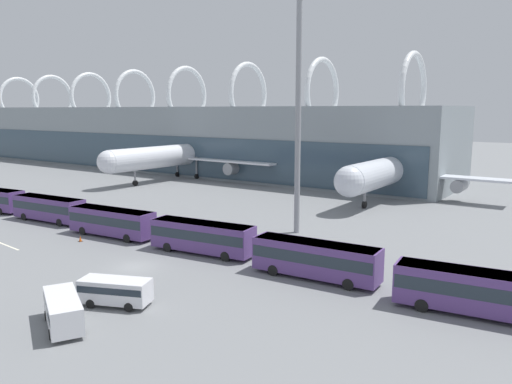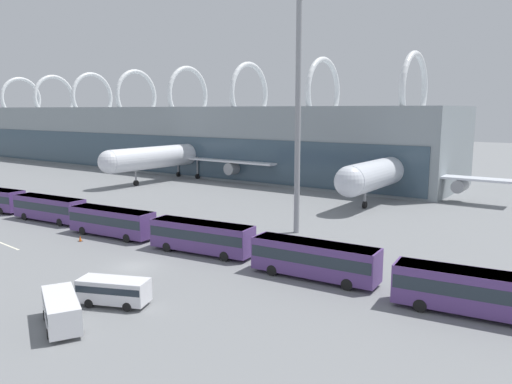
{
  "view_description": "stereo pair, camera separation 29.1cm",
  "coord_description": "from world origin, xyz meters",
  "px_view_note": "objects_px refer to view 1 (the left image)",
  "views": [
    {
      "loc": [
        35.73,
        -31.32,
        14.92
      ],
      "look_at": [
        -1.77,
        22.95,
        4.0
      ],
      "focal_mm": 35.0,
      "sensor_mm": 36.0,
      "label": 1
    },
    {
      "loc": [
        35.97,
        -31.15,
        14.92
      ],
      "look_at": [
        -1.77,
        22.95,
        4.0
      ],
      "focal_mm": 35.0,
      "sensor_mm": 36.0,
      "label": 2
    }
  ],
  "objects_px": {
    "airliner_at_gate_near": "(185,154)",
    "shuttle_bus_5": "(477,290)",
    "shuttle_bus_2": "(112,220)",
    "service_van_foreground": "(115,290)",
    "shuttle_bus_1": "(49,207)",
    "traffic_cone_1": "(80,239)",
    "airliner_at_gate_far": "(395,169)",
    "shuttle_bus_3": "(202,235)",
    "service_van_crossing": "(63,309)",
    "floodlight_mast": "(298,90)",
    "shuttle_bus_4": "(315,257)"
  },
  "relations": [
    {
      "from": "airliner_at_gate_near",
      "to": "shuttle_bus_5",
      "type": "xyz_separation_m",
      "value": [
        68.41,
        -43.17,
        -3.26
      ]
    },
    {
      "from": "airliner_at_gate_near",
      "to": "shuttle_bus_2",
      "type": "distance_m",
      "value": 51.5
    },
    {
      "from": "shuttle_bus_2",
      "to": "service_van_foreground",
      "type": "bearing_deg",
      "value": -43.95
    },
    {
      "from": "shuttle_bus_1",
      "to": "traffic_cone_1",
      "type": "bearing_deg",
      "value": -23.46
    },
    {
      "from": "airliner_at_gate_far",
      "to": "shuttle_bus_1",
      "type": "xyz_separation_m",
      "value": [
        -31.48,
        -46.02,
        -2.88
      ]
    },
    {
      "from": "airliner_at_gate_near",
      "to": "shuttle_bus_3",
      "type": "relative_size",
      "value": 3.95
    },
    {
      "from": "service_van_foreground",
      "to": "service_van_crossing",
      "type": "distance_m",
      "value": 4.64
    },
    {
      "from": "shuttle_bus_2",
      "to": "floodlight_mast",
      "type": "xyz_separation_m",
      "value": [
        17.08,
        14.16,
        15.26
      ]
    },
    {
      "from": "shuttle_bus_5",
      "to": "shuttle_bus_1",
      "type": "bearing_deg",
      "value": 172.9
    },
    {
      "from": "shuttle_bus_2",
      "to": "traffic_cone_1",
      "type": "distance_m",
      "value": 4.14
    },
    {
      "from": "shuttle_bus_2",
      "to": "service_van_foreground",
      "type": "distance_m",
      "value": 22.06
    },
    {
      "from": "shuttle_bus_3",
      "to": "service_van_crossing",
      "type": "bearing_deg",
      "value": -85.28
    },
    {
      "from": "shuttle_bus_5",
      "to": "service_van_crossing",
      "type": "height_order",
      "value": "shuttle_bus_5"
    },
    {
      "from": "airliner_at_gate_far",
      "to": "shuttle_bus_4",
      "type": "height_order",
      "value": "airliner_at_gate_far"
    },
    {
      "from": "shuttle_bus_3",
      "to": "floodlight_mast",
      "type": "height_order",
      "value": "floodlight_mast"
    },
    {
      "from": "airliner_at_gate_near",
      "to": "shuttle_bus_4",
      "type": "relative_size",
      "value": 3.98
    },
    {
      "from": "shuttle_bus_2",
      "to": "shuttle_bus_5",
      "type": "distance_m",
      "value": 40.43
    },
    {
      "from": "airliner_at_gate_far",
      "to": "traffic_cone_1",
      "type": "bearing_deg",
      "value": -20.65
    },
    {
      "from": "shuttle_bus_1",
      "to": "shuttle_bus_5",
      "type": "bearing_deg",
      "value": -5.48
    },
    {
      "from": "shuttle_bus_5",
      "to": "traffic_cone_1",
      "type": "bearing_deg",
      "value": 178.42
    },
    {
      "from": "airliner_at_gate_near",
      "to": "floodlight_mast",
      "type": "relative_size",
      "value": 1.55
    },
    {
      "from": "shuttle_bus_3",
      "to": "shuttle_bus_5",
      "type": "relative_size",
      "value": 1.0
    },
    {
      "from": "traffic_cone_1",
      "to": "shuttle_bus_1",
      "type": "bearing_deg",
      "value": 161.42
    },
    {
      "from": "service_van_crossing",
      "to": "floodlight_mast",
      "type": "bearing_deg",
      "value": 118.92
    },
    {
      "from": "airliner_at_gate_near",
      "to": "shuttle_bus_4",
      "type": "bearing_deg",
      "value": 53.68
    },
    {
      "from": "airliner_at_gate_near",
      "to": "service_van_foreground",
      "type": "bearing_deg",
      "value": 39.97
    },
    {
      "from": "shuttle_bus_1",
      "to": "airliner_at_gate_far",
      "type": "bearing_deg",
      "value": 50.75
    },
    {
      "from": "shuttle_bus_2",
      "to": "shuttle_bus_4",
      "type": "relative_size",
      "value": 1.0
    },
    {
      "from": "airliner_at_gate_near",
      "to": "shuttle_bus_3",
      "type": "distance_m",
      "value": 59.4
    },
    {
      "from": "floodlight_mast",
      "to": "service_van_crossing",
      "type": "bearing_deg",
      "value": -89.61
    },
    {
      "from": "shuttle_bus_5",
      "to": "service_van_foreground",
      "type": "relative_size",
      "value": 2.04
    },
    {
      "from": "shuttle_bus_2",
      "to": "service_van_crossing",
      "type": "height_order",
      "value": "shuttle_bus_2"
    },
    {
      "from": "shuttle_bus_4",
      "to": "traffic_cone_1",
      "type": "xyz_separation_m",
      "value": [
        -28.11,
        -4.03,
        -1.62
      ]
    },
    {
      "from": "shuttle_bus_2",
      "to": "shuttle_bus_3",
      "type": "relative_size",
      "value": 1.0
    },
    {
      "from": "airliner_at_gate_far",
      "to": "shuttle_bus_3",
      "type": "bearing_deg",
      "value": -5.39
    },
    {
      "from": "shuttle_bus_2",
      "to": "shuttle_bus_4",
      "type": "bearing_deg",
      "value": -4.29
    },
    {
      "from": "shuttle_bus_1",
      "to": "traffic_cone_1",
      "type": "height_order",
      "value": "shuttle_bus_1"
    },
    {
      "from": "shuttle_bus_2",
      "to": "shuttle_bus_5",
      "type": "relative_size",
      "value": 1.0
    },
    {
      "from": "shuttle_bus_4",
      "to": "traffic_cone_1",
      "type": "height_order",
      "value": "shuttle_bus_4"
    },
    {
      "from": "shuttle_bus_2",
      "to": "floodlight_mast",
      "type": "bearing_deg",
      "value": 34.51
    },
    {
      "from": "airliner_at_gate_far",
      "to": "shuttle_bus_5",
      "type": "xyz_separation_m",
      "value": [
        22.43,
        -46.58,
        -2.88
      ]
    },
    {
      "from": "shuttle_bus_1",
      "to": "service_van_crossing",
      "type": "bearing_deg",
      "value": -36.53
    },
    {
      "from": "floodlight_mast",
      "to": "shuttle_bus_1",
      "type": "bearing_deg",
      "value": -155.94
    },
    {
      "from": "floodlight_mast",
      "to": "service_van_foreground",
      "type": "bearing_deg",
      "value": -89.8
    },
    {
      "from": "airliner_at_gate_near",
      "to": "service_van_crossing",
      "type": "height_order",
      "value": "airliner_at_gate_near"
    },
    {
      "from": "shuttle_bus_5",
      "to": "traffic_cone_1",
      "type": "height_order",
      "value": "shuttle_bus_5"
    },
    {
      "from": "shuttle_bus_2",
      "to": "floodlight_mast",
      "type": "distance_m",
      "value": 26.93
    },
    {
      "from": "shuttle_bus_4",
      "to": "service_van_foreground",
      "type": "height_order",
      "value": "shuttle_bus_4"
    },
    {
      "from": "shuttle_bus_3",
      "to": "shuttle_bus_4",
      "type": "height_order",
      "value": "same"
    },
    {
      "from": "airliner_at_gate_near",
      "to": "shuttle_bus_1",
      "type": "height_order",
      "value": "airliner_at_gate_near"
    }
  ]
}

